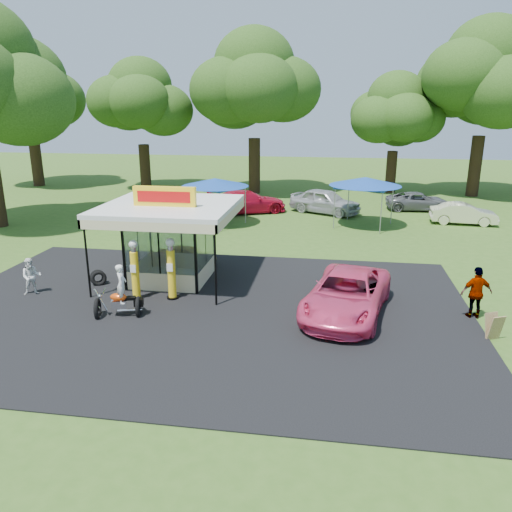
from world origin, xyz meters
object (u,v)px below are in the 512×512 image
object	(u,v)px
gas_station_kiosk	(171,241)
bg_car_e	(463,214)
gas_pump_right	(171,270)
a_frame_sign	(494,327)
spectator_east_b	(476,293)
motorcycle	(121,296)
bg_car_c	(325,201)
bg_car_d	(419,201)
bg_car_b	(248,202)
spectator_west	(31,277)
tent_east	(365,182)
gas_pump_left	(135,272)
kiosk_car	(187,255)
tent_west	(215,183)
pink_sedan	(347,294)

from	to	relation	value
gas_station_kiosk	bg_car_e	world-z (taller)	gas_station_kiosk
gas_pump_right	a_frame_sign	bearing A→B (deg)	-8.71
spectator_east_b	gas_pump_right	bearing A→B (deg)	-12.49
motorcycle	a_frame_sign	distance (m)	12.72
bg_car_c	bg_car_d	bearing A→B (deg)	-44.74
bg_car_c	bg_car_e	bearing A→B (deg)	-75.00
bg_car_b	bg_car_d	bearing A→B (deg)	-103.09
spectator_west	tent_east	size ratio (longest dim) A/B	0.35
tent_east	motorcycle	bearing A→B (deg)	-120.59
bg_car_b	bg_car_e	bearing A→B (deg)	-121.38
gas_pump_right	bg_car_b	xyz separation A→B (m)	(0.10, 16.65, -0.40)
bg_car_e	spectator_west	bearing A→B (deg)	132.40
gas_pump_left	kiosk_car	world-z (taller)	gas_pump_left
gas_station_kiosk	spectator_west	world-z (taller)	gas_station_kiosk
gas_station_kiosk	gas_pump_left	world-z (taller)	gas_station_kiosk
gas_pump_left	tent_east	xyz separation A→B (m)	(9.35, 14.05, 1.64)
motorcycle	bg_car_c	world-z (taller)	motorcycle
spectator_west	bg_car_b	world-z (taller)	bg_car_b
gas_station_kiosk	spectator_east_b	bearing A→B (deg)	-10.50
motorcycle	tent_west	distance (m)	14.83
motorcycle	a_frame_sign	world-z (taller)	motorcycle
a_frame_sign	pink_sedan	world-z (taller)	pink_sedan
bg_car_c	bg_car_d	distance (m)	7.04
gas_pump_left	a_frame_sign	xyz separation A→B (m)	(12.80, -1.49, -0.72)
motorcycle	kiosk_car	size ratio (longest dim) A/B	0.72
tent_west	bg_car_c	bearing A→B (deg)	33.67
bg_car_c	bg_car_e	size ratio (longest dim) A/B	1.23
tent_west	gas_pump_right	bearing A→B (deg)	-84.24
spectator_east_b	bg_car_b	size ratio (longest dim) A/B	0.35
bg_car_c	spectator_west	bearing A→B (deg)	175.24
kiosk_car	pink_sedan	world-z (taller)	pink_sedan
kiosk_car	bg_car_d	distance (m)	19.89
gas_pump_left	bg_car_d	size ratio (longest dim) A/B	0.52
kiosk_car	gas_station_kiosk	bearing A→B (deg)	-180.00
bg_car_e	tent_west	world-z (taller)	tent_west
gas_station_kiosk	bg_car_d	distance (m)	21.64
gas_station_kiosk	tent_east	size ratio (longest dim) A/B	1.22
pink_sedan	tent_west	bearing A→B (deg)	133.35
gas_station_kiosk	pink_sedan	xyz separation A→B (m)	(7.41, -2.59, -1.01)
spectator_east_b	bg_car_c	bearing A→B (deg)	-83.96
bg_car_d	tent_west	bearing A→B (deg)	113.34
tent_east	tent_west	bearing A→B (deg)	-174.06
tent_west	pink_sedan	bearing A→B (deg)	-58.87
motorcycle	pink_sedan	xyz separation A→B (m)	(8.01, 1.45, -0.02)
tent_west	tent_east	distance (m)	9.32
bg_car_d	motorcycle	bearing A→B (deg)	144.79
gas_pump_left	gas_station_kiosk	bearing A→B (deg)	74.26
pink_sedan	bg_car_c	distance (m)	17.83
gas_pump_right	tent_west	distance (m)	12.97
bg_car_b	bg_car_e	world-z (taller)	bg_car_b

